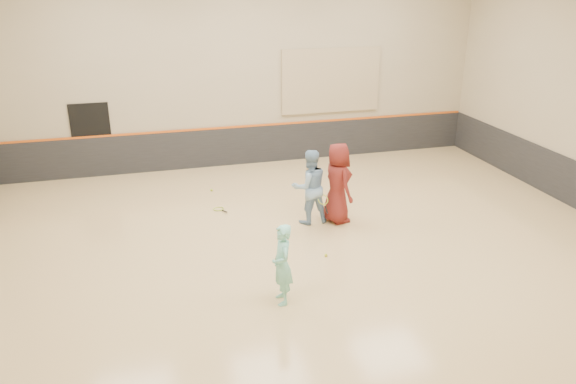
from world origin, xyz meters
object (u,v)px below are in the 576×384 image
object	(u,v)px
instructor	(310,187)
young_man	(338,183)
girl	(282,265)
spare_racket	(218,208)

from	to	relation	value
instructor	young_man	world-z (taller)	young_man
girl	instructor	size ratio (longest dim) A/B	0.84
instructor	spare_racket	size ratio (longest dim) A/B	2.96
young_man	spare_racket	bearing A→B (deg)	51.92
girl	instructor	distance (m)	3.60
young_man	spare_racket	world-z (taller)	young_man
girl	instructor	xyz separation A→B (m)	(1.53, 3.25, 0.15)
girl	instructor	bearing A→B (deg)	156.04
girl	young_man	world-z (taller)	young_man
young_man	spare_racket	distance (m)	3.19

